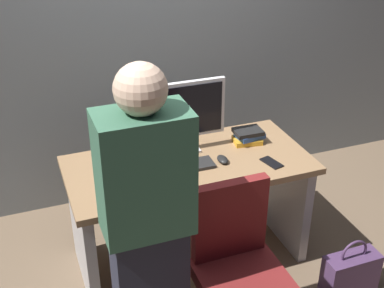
% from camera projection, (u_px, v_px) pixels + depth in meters
% --- Properties ---
extents(ground_plane, '(9.00, 9.00, 0.00)m').
position_uv_depth(ground_plane, '(189.00, 256.00, 3.46)').
color(ground_plane, brown).
extents(desk, '(1.47, 0.70, 0.73)m').
position_uv_depth(desk, '(189.00, 193.00, 3.21)').
color(desk, '#93704C').
rests_on(desk, ground).
extents(office_chair, '(0.52, 0.52, 0.94)m').
position_uv_depth(office_chair, '(238.00, 280.00, 2.65)').
color(office_chair, black).
rests_on(office_chair, ground).
extents(person_at_desk, '(0.40, 0.24, 1.64)m').
position_uv_depth(person_at_desk, '(148.00, 230.00, 2.35)').
color(person_at_desk, '#262838').
rests_on(person_at_desk, ground).
extents(monitor, '(0.54, 0.14, 0.46)m').
position_uv_depth(monitor, '(182.00, 113.00, 3.11)').
color(monitor, silver).
rests_on(monitor, desk).
extents(keyboard, '(0.43, 0.14, 0.02)m').
position_uv_depth(keyboard, '(178.00, 168.00, 3.03)').
color(keyboard, '#262626').
rests_on(keyboard, desk).
extents(mouse, '(0.06, 0.10, 0.03)m').
position_uv_depth(mouse, '(223.00, 159.00, 3.10)').
color(mouse, black).
rests_on(mouse, desk).
extents(cup_near_keyboard, '(0.07, 0.07, 0.09)m').
position_uv_depth(cup_near_keyboard, '(128.00, 180.00, 2.86)').
color(cup_near_keyboard, white).
rests_on(cup_near_keyboard, desk).
extents(cup_by_monitor, '(0.08, 0.08, 0.09)m').
position_uv_depth(cup_by_monitor, '(115.00, 155.00, 3.09)').
color(cup_by_monitor, '#3372B2').
rests_on(cup_by_monitor, desk).
extents(book_stack, '(0.20, 0.15, 0.09)m').
position_uv_depth(book_stack, '(248.00, 136.00, 3.31)').
color(book_stack, gold).
rests_on(book_stack, desk).
extents(cell_phone, '(0.10, 0.16, 0.01)m').
position_uv_depth(cell_phone, '(272.00, 163.00, 3.10)').
color(cell_phone, black).
rests_on(cell_phone, desk).
extents(handbag, '(0.34, 0.14, 0.38)m').
position_uv_depth(handbag, '(350.00, 273.00, 3.12)').
color(handbag, '#4C3356').
rests_on(handbag, ground).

